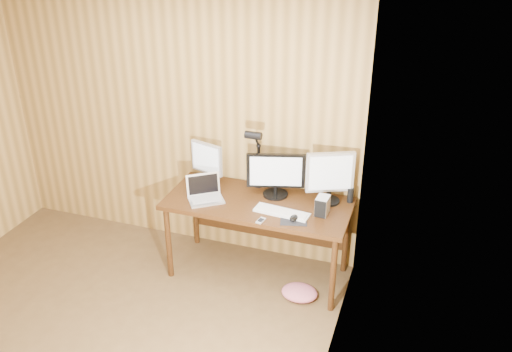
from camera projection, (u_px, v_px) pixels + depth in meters
The scene contains 14 objects.
room_shell at pixel (31, 229), 3.33m from camera, with size 4.00×4.00×4.00m.
desk at pixel (260, 210), 4.78m from camera, with size 1.60×0.70×0.75m.
monitor_center at pixel (276, 174), 4.68m from camera, with size 0.49×0.22×0.40m.
monitor_left at pixel (207, 161), 4.92m from camera, with size 0.33×0.16×0.38m.
monitor_right at pixel (330, 176), 4.55m from camera, with size 0.39×0.20×0.46m.
laptop at pixel (205, 193), 4.69m from camera, with size 0.37×0.35×0.21m.
keyboard at pixel (282, 212), 4.48m from camera, with size 0.48×0.19×0.02m.
mousepad at pixel (294, 220), 4.39m from camera, with size 0.22×0.18×0.00m, color black.
mouse at pixel (294, 218), 4.38m from camera, with size 0.07×0.11×0.04m, color black.
hard_drive at pixel (322, 206), 4.44m from camera, with size 0.11×0.15×0.16m.
phone at pixel (261, 221), 4.37m from camera, with size 0.06×0.10×0.01m.
speaker at pixel (350, 195), 4.63m from camera, with size 0.05×0.05×0.13m, color black.
desk_lamp at pixel (256, 151), 4.68m from camera, with size 0.14×0.21×0.63m.
fabric_pile at pixel (299, 293), 4.66m from camera, with size 0.31×0.26×0.10m, color #CB6274, non-canonical shape.
Camera 1 is at (2.22, -2.24, 3.02)m, focal length 38.00 mm.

